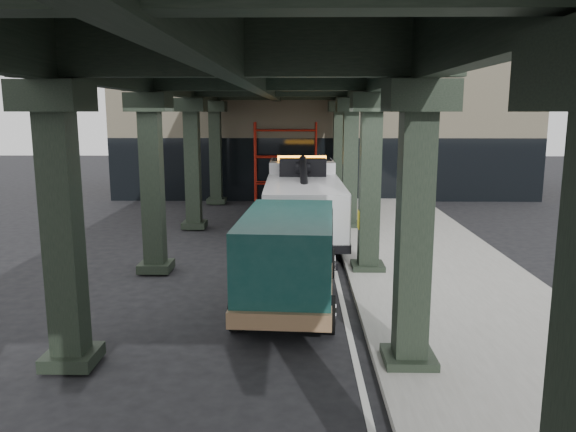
# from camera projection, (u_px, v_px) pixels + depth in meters

# --- Properties ---
(ground) EXTENTS (90.00, 90.00, 0.00)m
(ground) POSITION_uv_depth(u_px,v_px,m) (272.00, 296.00, 13.93)
(ground) COLOR black
(ground) RESTS_ON ground
(sidewalk) EXTENTS (5.00, 40.00, 0.15)m
(sidewalk) POSITION_uv_depth(u_px,v_px,m) (435.00, 271.00, 15.80)
(sidewalk) COLOR gray
(sidewalk) RESTS_ON ground
(lane_stripe) EXTENTS (0.12, 38.00, 0.01)m
(lane_stripe) POSITION_uv_depth(u_px,v_px,m) (336.00, 273.00, 15.87)
(lane_stripe) COLOR silver
(lane_stripe) RESTS_ON ground
(viaduct) EXTENTS (7.40, 32.00, 6.40)m
(viaduct) POSITION_uv_depth(u_px,v_px,m) (260.00, 75.00, 14.91)
(viaduct) COLOR black
(viaduct) RESTS_ON ground
(building) EXTENTS (22.00, 10.00, 8.00)m
(building) POSITION_uv_depth(u_px,v_px,m) (322.00, 120.00, 32.82)
(building) COLOR #C6B793
(building) RESTS_ON ground
(scaffolding) EXTENTS (3.08, 0.88, 4.00)m
(scaffolding) POSITION_uv_depth(u_px,v_px,m) (286.00, 160.00, 27.94)
(scaffolding) COLOR #A9190D
(scaffolding) RESTS_ON ground
(tow_truck) EXTENTS (2.84, 9.04, 2.94)m
(tow_truck) POSITION_uv_depth(u_px,v_px,m) (303.00, 197.00, 20.37)
(tow_truck) COLOR black
(tow_truck) RESTS_ON ground
(towed_van) EXTENTS (2.48, 5.59, 2.22)m
(towed_van) POSITION_uv_depth(u_px,v_px,m) (289.00, 255.00, 13.15)
(towed_van) COLOR #113E3A
(towed_van) RESTS_ON ground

